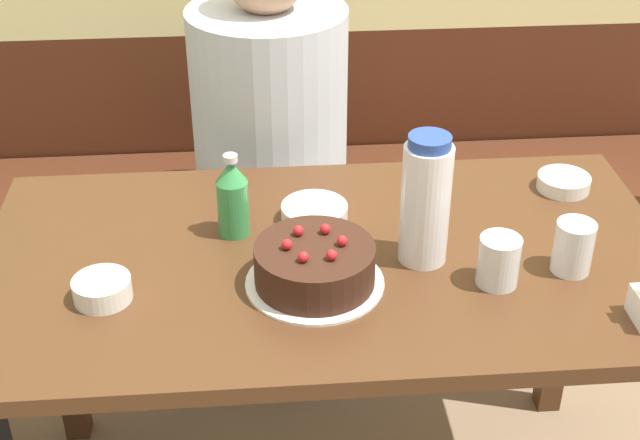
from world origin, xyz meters
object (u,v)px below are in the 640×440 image
bench_seat (304,243)px  water_pitcher (426,201)px  bowl_soup_white (102,289)px  bowl_side_dish (564,183)px  soju_bottle (233,197)px  glass_water_tall (573,247)px  birthday_cake (315,266)px  glass_tumbler_short (499,261)px  person_pale_blue_shirt (271,162)px  bowl_rice_small (314,213)px

bench_seat → water_pitcher: size_ratio=8.77×
bench_seat → bowl_soup_white: size_ratio=21.66×
bench_seat → bowl_side_dish: 0.98m
bench_seat → bowl_soup_white: bearing=-114.4°
water_pitcher → soju_bottle: 0.39m
bench_seat → bowl_side_dish: bowl_side_dish is taller
water_pitcher → glass_water_tall: size_ratio=2.55×
birthday_cake → glass_tumbler_short: 0.34m
bowl_side_dish → glass_water_tall: 0.32m
water_pitcher → soju_bottle: size_ratio=1.48×
glass_water_tall → person_pale_blue_shirt: (-0.55, 0.72, -0.18)m
bowl_soup_white → bowl_rice_small: bowl_soup_white is taller
birthday_cake → soju_bottle: bearing=127.9°
bench_seat → glass_tumbler_short: (0.30, -0.95, 0.57)m
water_pitcher → bowl_rice_small: (-0.20, 0.16, -0.11)m
birthday_cake → glass_tumbler_short: size_ratio=2.67×
water_pitcher → glass_water_tall: 0.29m
glass_water_tall → bench_seat: bearing=116.3°
bowl_rice_small → glass_water_tall: (0.47, -0.22, 0.03)m
water_pitcher → person_pale_blue_shirt: 0.76m
bowl_side_dish → glass_water_tall: bearing=-105.5°
birthday_cake → glass_tumbler_short: (0.34, -0.02, 0.01)m
bench_seat → glass_water_tall: size_ratio=22.41×
bowl_side_dish → glass_tumbler_short: (-0.24, -0.34, 0.03)m
glass_water_tall → person_pale_blue_shirt: person_pale_blue_shirt is taller
bench_seat → glass_water_tall: (0.45, -0.92, 0.57)m
soju_bottle → bowl_soup_white: soju_bottle is taller
bowl_soup_white → bowl_rice_small: (0.41, 0.24, -0.00)m
birthday_cake → bowl_side_dish: birthday_cake is taller
water_pitcher → glass_tumbler_short: 0.18m
glass_tumbler_short → bench_seat: bearing=107.7°
bowl_rice_small → glass_tumbler_short: 0.41m
bench_seat → bowl_side_dish: bearing=-48.6°
glass_water_tall → water_pitcher: bearing=167.0°
bowl_rice_small → person_pale_blue_shirt: person_pale_blue_shirt is taller
bowl_side_dish → soju_bottle: bearing=-170.6°
bowl_rice_small → water_pitcher: bearing=-38.1°
birthday_cake → bowl_soup_white: 0.39m
birthday_cake → water_pitcher: bearing=17.9°
glass_water_tall → person_pale_blue_shirt: bearing=127.3°
bench_seat → soju_bottle: size_ratio=13.01×
soju_bottle → bowl_rice_small: soju_bottle is taller
water_pitcher → bowl_side_dish: 0.45m
soju_bottle → bowl_side_dish: size_ratio=1.54×
bench_seat → bowl_rice_small: size_ratio=16.76×
bench_seat → glass_water_tall: glass_water_tall is taller
soju_bottle → bowl_rice_small: (0.17, 0.03, -0.07)m
bowl_soup_white → glass_water_tall: 0.88m
bowl_side_dish → person_pale_blue_shirt: size_ratio=0.09×
soju_bottle → bowl_soup_white: (-0.24, -0.21, -0.06)m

